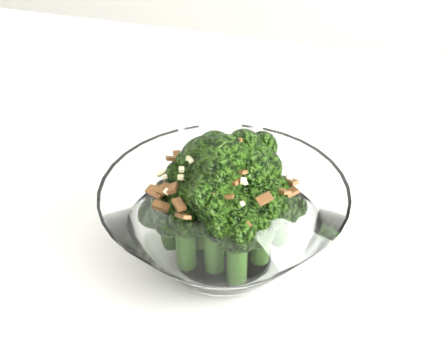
% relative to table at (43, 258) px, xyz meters
% --- Properties ---
extents(table, '(1.26, 0.90, 0.75)m').
position_rel_table_xyz_m(table, '(0.00, 0.00, 0.00)').
color(table, white).
rests_on(table, ground).
extents(broccoli_dish, '(0.19, 0.19, 0.12)m').
position_rel_table_xyz_m(broccoli_dish, '(0.19, -0.01, 0.11)').
color(broccoli_dish, white).
rests_on(broccoli_dish, table).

